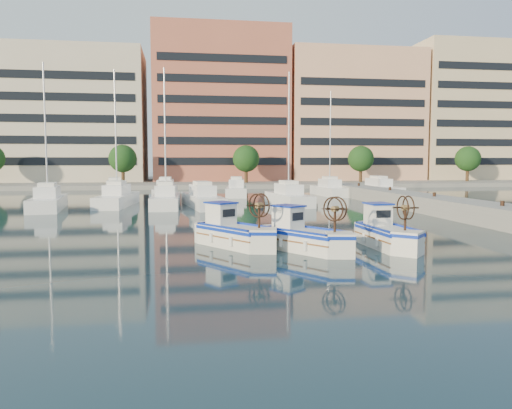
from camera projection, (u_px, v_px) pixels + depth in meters
The scene contains 7 objects.
ground at pixel (317, 249), 21.77m from camera, with size 300.00×300.00×0.00m, color #1A3445.
quay at pixel (482, 212), 31.55m from camera, with size 3.00×60.00×1.20m, color gray.
waterfront at pixel (267, 119), 86.24m from camera, with size 180.00×40.00×25.60m.
yacht_marina at pixel (214, 195), 48.19m from camera, with size 35.93×22.08×11.50m.
fishing_boat_a at pixel (234, 231), 22.50m from camera, with size 3.44×4.07×2.49m.
fishing_boat_b at pixel (304, 235), 21.39m from camera, with size 3.42×3.95×2.43m.
fishing_boat_c at pixel (386, 232), 22.28m from camera, with size 1.76×3.95×2.44m.
Camera 1 is at (-5.90, -20.86, 3.85)m, focal length 35.00 mm.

